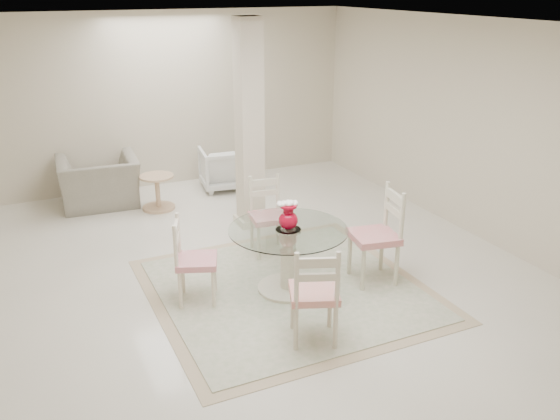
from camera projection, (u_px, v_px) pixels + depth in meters
name	position (u px, v px, depth m)	size (l,w,h in m)	color
ground	(254.00, 270.00, 6.77)	(7.00, 7.00, 0.00)	white
room_shell	(251.00, 109.00, 6.10)	(6.02, 7.02, 2.71)	beige
column	(249.00, 126.00, 7.58)	(0.30, 0.30, 2.70)	beige
area_rug	(288.00, 290.00, 6.32)	(2.81, 2.81, 0.02)	tan
dining_table	(288.00, 260.00, 6.20)	(1.23, 1.23, 0.71)	beige
red_vase	(288.00, 216.00, 6.02)	(0.23, 0.20, 0.31)	#A2051C
dining_chair_east	(381.00, 228.00, 6.33)	(0.54, 0.54, 1.17)	beige
dining_chair_north	(267.00, 210.00, 7.05)	(0.47, 0.47, 1.03)	beige
dining_chair_west	(190.00, 254.00, 5.93)	(0.52, 0.52, 1.01)	#F7E7CB
dining_chair_south	(315.00, 288.00, 5.20)	(0.56, 0.56, 1.07)	beige
recliner_taupe	(99.00, 182.00, 8.60)	(1.11, 0.97, 0.72)	gray
armchair_white	(224.00, 168.00, 9.35)	(0.70, 0.73, 0.66)	white
side_table	(158.00, 194.00, 8.52)	(0.49, 0.49, 0.51)	tan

